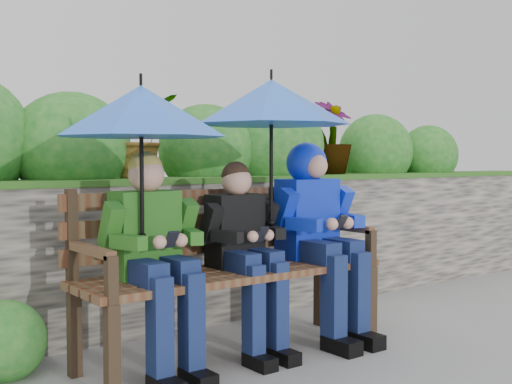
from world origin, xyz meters
TOP-DOWN VIEW (x-y plane):
  - ground at (0.00, 0.00)m, footprint 60.00×60.00m
  - garden_backdrop at (-0.02, 1.63)m, footprint 8.00×2.83m
  - park_bench at (-0.31, -0.03)m, footprint 1.90×0.56m
  - boy_left at (-0.84, -0.12)m, footprint 0.52×0.60m
  - boy_middle at (-0.25, -0.12)m, footprint 0.48×0.56m
  - boy_right at (0.33, -0.11)m, footprint 0.57×0.69m
  - umbrella_left at (-0.93, -0.14)m, footprint 0.89×0.89m
  - umbrella_right at (-0.07, -0.14)m, footprint 0.94×0.94m

SIDE VIEW (x-z plane):
  - ground at x=0.00m, z-range 0.00..0.00m
  - park_bench at x=-0.31m, z-range 0.07..1.07m
  - garden_backdrop at x=-0.02m, z-range -0.28..1.46m
  - boy_middle at x=-0.25m, z-range 0.08..1.23m
  - boy_left at x=-0.84m, z-range 0.08..1.28m
  - boy_right at x=0.33m, z-range 0.12..1.39m
  - umbrella_left at x=-0.93m, z-range 0.97..1.84m
  - umbrella_right at x=-0.07m, z-range 1.03..1.97m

